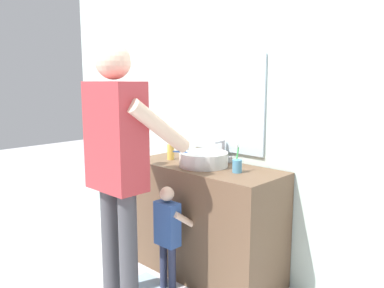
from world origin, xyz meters
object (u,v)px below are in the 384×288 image
Objects in this scene: child_toddler at (168,230)px; adult_parent at (118,153)px; toothbrush_cup at (237,166)px; soap_bottle at (171,152)px.

adult_parent is at bearing -115.11° from child_toddler.
toothbrush_cup is 1.25× the size of soap_bottle.
toothbrush_cup is 0.69m from child_toddler.
toothbrush_cup is at bearing 51.18° from child_toddler.
soap_bottle is at bearing -178.98° from toothbrush_cup.
soap_bottle is 0.74m from adult_parent.
soap_bottle is at bearing 107.93° from adult_parent.
adult_parent reaches higher than soap_bottle.
adult_parent is (-0.46, -0.71, 0.13)m from toothbrush_cup.
child_toddler is at bearing -128.82° from toothbrush_cup.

